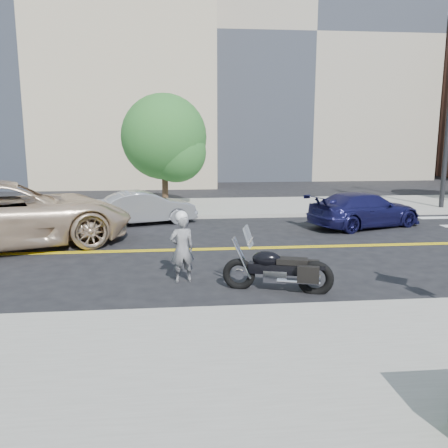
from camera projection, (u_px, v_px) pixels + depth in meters
name	position (u px, v px, depth m)	size (l,w,h in m)	color
ground_plane	(228.00, 249.00, 13.79)	(120.00, 120.00, 0.00)	black
sidewalk_near	(287.00, 374.00, 6.45)	(60.00, 5.00, 0.15)	#9E9B91
sidewalk_far	(210.00, 207.00, 21.11)	(60.00, 5.00, 0.15)	#9E9B91
building_mid	(292.00, 49.00, 38.11)	(18.00, 14.00, 20.00)	#A39984
motorcyclist	(182.00, 247.00, 10.60)	(0.63, 0.49, 1.63)	#B6B7BC
motorcycle	(278.00, 259.00, 9.99)	(2.27, 0.69, 1.38)	black
suv	(8.00, 214.00, 13.86)	(3.27, 7.10, 1.97)	beige
parked_car_silver	(145.00, 208.00, 17.52)	(1.29, 3.69, 1.22)	#999BA0
parked_car_blue	(365.00, 210.00, 16.93)	(1.75, 4.30, 1.25)	#1B1A50
tree_far_a	(164.00, 137.00, 20.24)	(3.65, 3.65, 4.99)	#382619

